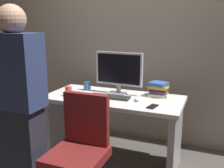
{
  "coord_description": "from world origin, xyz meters",
  "views": [
    {
      "loc": [
        0.96,
        -2.43,
        1.5
      ],
      "look_at": [
        0.0,
        -0.05,
        0.89
      ],
      "focal_mm": 41.27,
      "sensor_mm": 36.0,
      "label": 1
    }
  ],
  "objects_px": {
    "mouse": "(138,99)",
    "cup_near_keyboard": "(69,91)",
    "cup_by_monitor": "(87,86)",
    "keyboard": "(109,97)",
    "desk": "(114,117)",
    "office_chair": "(80,158)",
    "cell_phone": "(153,106)",
    "book_stack": "(158,89)",
    "person_at_desk": "(19,108)",
    "monitor": "(119,71)"
  },
  "relations": [
    {
      "from": "cup_near_keyboard",
      "to": "cup_by_monitor",
      "type": "height_order",
      "value": "cup_near_keyboard"
    },
    {
      "from": "desk",
      "to": "monitor",
      "type": "height_order",
      "value": "monitor"
    },
    {
      "from": "desk",
      "to": "keyboard",
      "type": "relative_size",
      "value": 3.35
    },
    {
      "from": "office_chair",
      "to": "cup_near_keyboard",
      "type": "xyz_separation_m",
      "value": [
        -0.46,
        0.61,
        0.37
      ]
    },
    {
      "from": "keyboard",
      "to": "mouse",
      "type": "height_order",
      "value": "mouse"
    },
    {
      "from": "desk",
      "to": "cell_phone",
      "type": "relative_size",
      "value": 10.0
    },
    {
      "from": "cell_phone",
      "to": "cup_near_keyboard",
      "type": "bearing_deg",
      "value": -170.62
    },
    {
      "from": "cup_near_keyboard",
      "to": "book_stack",
      "type": "height_order",
      "value": "book_stack"
    },
    {
      "from": "monitor",
      "to": "keyboard",
      "type": "bearing_deg",
      "value": -98.58
    },
    {
      "from": "person_at_desk",
      "to": "monitor",
      "type": "bearing_deg",
      "value": 66.02
    },
    {
      "from": "office_chair",
      "to": "cup_near_keyboard",
      "type": "height_order",
      "value": "office_chair"
    },
    {
      "from": "cup_by_monitor",
      "to": "keyboard",
      "type": "bearing_deg",
      "value": -29.08
    },
    {
      "from": "desk",
      "to": "keyboard",
      "type": "bearing_deg",
      "value": -118.96
    },
    {
      "from": "monitor",
      "to": "cup_near_keyboard",
      "type": "xyz_separation_m",
      "value": [
        -0.46,
        -0.3,
        -0.2
      ]
    },
    {
      "from": "cup_by_monitor",
      "to": "person_at_desk",
      "type": "bearing_deg",
      "value": -93.72
    },
    {
      "from": "book_stack",
      "to": "cell_phone",
      "type": "bearing_deg",
      "value": -85.93
    },
    {
      "from": "monitor",
      "to": "cup_by_monitor",
      "type": "distance_m",
      "value": 0.45
    },
    {
      "from": "desk",
      "to": "monitor",
      "type": "bearing_deg",
      "value": 89.31
    },
    {
      "from": "keyboard",
      "to": "cup_by_monitor",
      "type": "xyz_separation_m",
      "value": [
        -0.37,
        0.2,
        0.04
      ]
    },
    {
      "from": "office_chair",
      "to": "person_at_desk",
      "type": "relative_size",
      "value": 0.57
    },
    {
      "from": "office_chair",
      "to": "cup_near_keyboard",
      "type": "bearing_deg",
      "value": 127.17
    },
    {
      "from": "desk",
      "to": "office_chair",
      "type": "xyz_separation_m",
      "value": [
        0.0,
        -0.76,
        -0.08
      ]
    },
    {
      "from": "desk",
      "to": "monitor",
      "type": "distance_m",
      "value": 0.51
    },
    {
      "from": "book_stack",
      "to": "mouse",
      "type": "bearing_deg",
      "value": -124.13
    },
    {
      "from": "keyboard",
      "to": "cup_by_monitor",
      "type": "relative_size",
      "value": 4.61
    },
    {
      "from": "mouse",
      "to": "book_stack",
      "type": "relative_size",
      "value": 0.47
    },
    {
      "from": "desk",
      "to": "person_at_desk",
      "type": "height_order",
      "value": "person_at_desk"
    },
    {
      "from": "monitor",
      "to": "keyboard",
      "type": "xyz_separation_m",
      "value": [
        -0.03,
        -0.2,
        -0.25
      ]
    },
    {
      "from": "person_at_desk",
      "to": "keyboard",
      "type": "relative_size",
      "value": 3.81
    },
    {
      "from": "desk",
      "to": "mouse",
      "type": "distance_m",
      "value": 0.37
    },
    {
      "from": "desk",
      "to": "cup_by_monitor",
      "type": "bearing_deg",
      "value": 158.79
    },
    {
      "from": "desk",
      "to": "cup_near_keyboard",
      "type": "distance_m",
      "value": 0.56
    },
    {
      "from": "cup_near_keyboard",
      "to": "cup_by_monitor",
      "type": "relative_size",
      "value": 1.12
    },
    {
      "from": "cup_near_keyboard",
      "to": "keyboard",
      "type": "bearing_deg",
      "value": 12.77
    },
    {
      "from": "monitor",
      "to": "cup_near_keyboard",
      "type": "height_order",
      "value": "monitor"
    },
    {
      "from": "monitor",
      "to": "cell_phone",
      "type": "relative_size",
      "value": 3.76
    },
    {
      "from": "office_chair",
      "to": "book_stack",
      "type": "relative_size",
      "value": 4.44
    },
    {
      "from": "person_at_desk",
      "to": "monitor",
      "type": "xyz_separation_m",
      "value": [
        0.46,
        1.04,
        0.16
      ]
    },
    {
      "from": "cell_phone",
      "to": "book_stack",
      "type": "bearing_deg",
      "value": 105.31
    },
    {
      "from": "person_at_desk",
      "to": "monitor",
      "type": "height_order",
      "value": "person_at_desk"
    },
    {
      "from": "monitor",
      "to": "cell_phone",
      "type": "distance_m",
      "value": 0.61
    },
    {
      "from": "mouse",
      "to": "cup_near_keyboard",
      "type": "xyz_separation_m",
      "value": [
        -0.73,
        -0.11,
        0.04
      ]
    },
    {
      "from": "mouse",
      "to": "person_at_desk",
      "type": "bearing_deg",
      "value": -130.72
    },
    {
      "from": "desk",
      "to": "keyboard",
      "type": "xyz_separation_m",
      "value": [
        -0.03,
        -0.05,
        0.24
      ]
    },
    {
      "from": "office_chair",
      "to": "keyboard",
      "type": "xyz_separation_m",
      "value": [
        -0.03,
        0.71,
        0.32
      ]
    },
    {
      "from": "person_at_desk",
      "to": "cup_by_monitor",
      "type": "height_order",
      "value": "person_at_desk"
    },
    {
      "from": "cup_near_keyboard",
      "to": "monitor",
      "type": "bearing_deg",
      "value": 32.57
    },
    {
      "from": "desk",
      "to": "cup_near_keyboard",
      "type": "relative_size",
      "value": 13.77
    },
    {
      "from": "desk",
      "to": "book_stack",
      "type": "xyz_separation_m",
      "value": [
        0.43,
        0.19,
        0.31
      ]
    },
    {
      "from": "mouse",
      "to": "cup_by_monitor",
      "type": "height_order",
      "value": "cup_by_monitor"
    }
  ]
}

